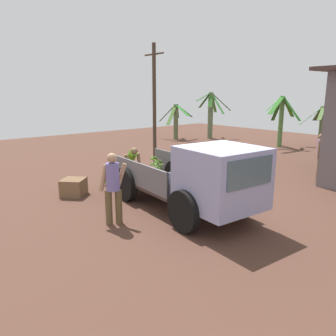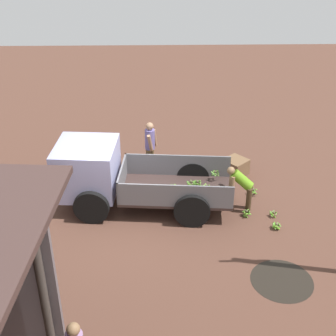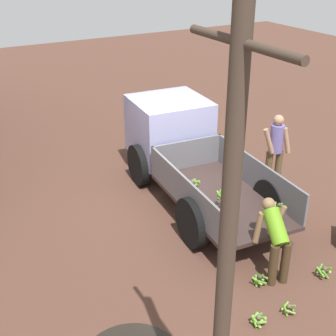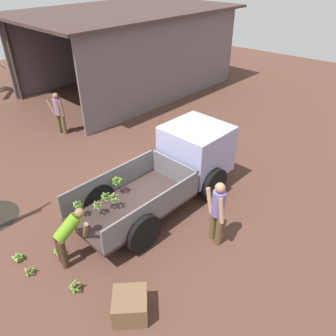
# 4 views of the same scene
# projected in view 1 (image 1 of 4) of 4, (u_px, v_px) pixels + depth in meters

# --- Properties ---
(ground) EXTENTS (36.00, 36.00, 0.00)m
(ground) POSITION_uv_depth(u_px,v_px,m) (208.00, 211.00, 8.75)
(ground) COLOR #533429
(mud_patch_0) EXTENTS (1.46, 1.46, 0.01)m
(mud_patch_0) POSITION_uv_depth(u_px,v_px,m) (184.00, 169.00, 13.43)
(mud_patch_0) COLOR black
(mud_patch_0) RESTS_ON ground
(cargo_truck) EXTENTS (5.00, 2.30, 1.89)m
(cargo_truck) POSITION_uv_depth(u_px,v_px,m) (205.00, 180.00, 7.96)
(cargo_truck) COLOR #392A26
(cargo_truck) RESTS_ON ground
(utility_pole) EXTENTS (1.23, 0.16, 5.08)m
(utility_pole) POSITION_uv_depth(u_px,v_px,m) (154.00, 103.00, 13.94)
(utility_pole) COLOR #423429
(utility_pole) RESTS_ON ground
(banana_palm_0) EXTENTS (2.02, 2.35, 3.09)m
(banana_palm_0) POSITION_uv_depth(u_px,v_px,m) (211.00, 114.00, 22.27)
(banana_palm_0) COLOR #5F7451
(banana_palm_0) RESTS_ON ground
(banana_palm_2) EXTENTS (2.73, 2.22, 2.33)m
(banana_palm_2) POSITION_uv_depth(u_px,v_px,m) (322.00, 126.00, 18.75)
(banana_palm_2) COLOR #53653F
(banana_palm_2) RESTS_ON ground
(banana_palm_4) EXTENTS (2.19, 2.55, 2.90)m
(banana_palm_4) POSITION_uv_depth(u_px,v_px,m) (281.00, 120.00, 18.68)
(banana_palm_4) COLOR #598345
(banana_palm_4) RESTS_ON ground
(banana_palm_5) EXTENTS (2.29, 2.29, 2.32)m
(banana_palm_5) POSITION_uv_depth(u_px,v_px,m) (176.00, 121.00, 21.85)
(banana_palm_5) COLOR #5B6B47
(banana_palm_5) RESTS_ON ground
(person_foreground_visitor) EXTENTS (0.45, 0.69, 1.73)m
(person_foreground_visitor) POSITION_uv_depth(u_px,v_px,m) (113.00, 185.00, 7.68)
(person_foreground_visitor) COLOR brown
(person_foreground_visitor) RESTS_ON ground
(person_worker_loading) EXTENTS (0.77, 0.68, 1.34)m
(person_worker_loading) POSITION_uv_depth(u_px,v_px,m) (131.00, 162.00, 11.03)
(person_worker_loading) COLOR #40301C
(person_worker_loading) RESTS_ON ground
(person_bystander_near_shed) EXTENTS (0.48, 0.63, 1.67)m
(person_bystander_near_shed) POSITION_uv_depth(u_px,v_px,m) (320.00, 154.00, 11.72)
(person_bystander_near_shed) COLOR brown
(person_bystander_near_shed) RESTS_ON ground
(banana_bunch_on_ground_0) EXTENTS (0.24, 0.25, 0.22)m
(banana_bunch_on_ground_0) POSITION_uv_depth(u_px,v_px,m) (138.00, 179.00, 11.49)
(banana_bunch_on_ground_0) COLOR #47402E
(banana_bunch_on_ground_0) RESTS_ON ground
(banana_bunch_on_ground_1) EXTENTS (0.23, 0.23, 0.20)m
(banana_bunch_on_ground_1) POSITION_uv_depth(u_px,v_px,m) (140.00, 173.00, 12.40)
(banana_bunch_on_ground_1) COLOR brown
(banana_bunch_on_ground_1) RESTS_ON ground
(banana_bunch_on_ground_2) EXTENTS (0.23, 0.23, 0.18)m
(banana_bunch_on_ground_2) POSITION_uv_depth(u_px,v_px,m) (127.00, 175.00, 12.08)
(banana_bunch_on_ground_2) COLOR brown
(banana_bunch_on_ground_2) RESTS_ON ground
(banana_bunch_on_ground_3) EXTENTS (0.27, 0.27, 0.23)m
(banana_bunch_on_ground_3) POSITION_uv_depth(u_px,v_px,m) (105.00, 182.00, 11.09)
(banana_bunch_on_ground_3) COLOR brown
(banana_bunch_on_ground_3) RESTS_ON ground
(wooden_crate_0) EXTENTS (0.93, 0.93, 0.52)m
(wooden_crate_0) POSITION_uv_depth(u_px,v_px,m) (74.00, 187.00, 10.01)
(wooden_crate_0) COLOR brown
(wooden_crate_0) RESTS_ON ground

